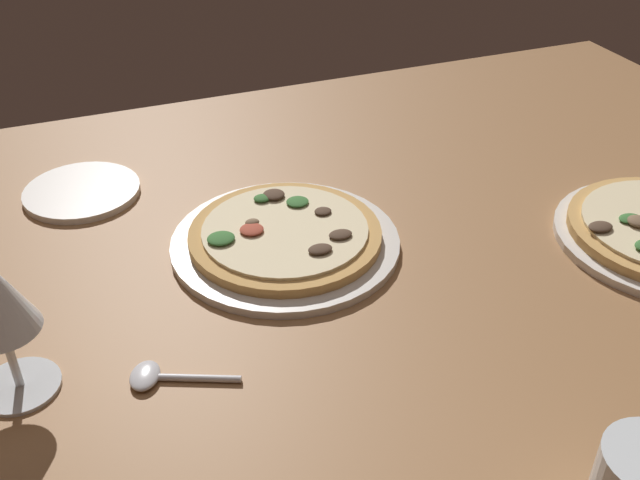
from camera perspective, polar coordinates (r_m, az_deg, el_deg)
dining_table at (r=83.92cm, az=2.80°, el=-4.03°), size 150.00×110.00×4.00cm
pizza_main at (r=87.12cm, az=-2.71°, el=0.17°), size 27.07×27.07×3.27cm
side_plate at (r=102.54cm, az=-17.90°, el=3.59°), size 15.10×15.10×0.90cm
spoon at (r=71.88cm, az=-12.35°, el=-10.25°), size 10.55×6.31×1.00cm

